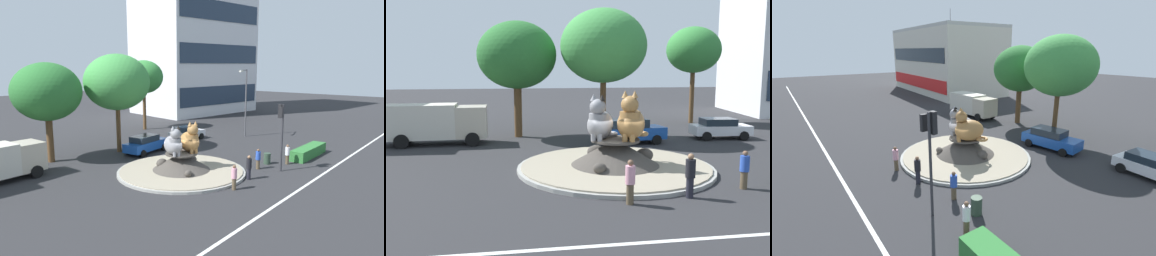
{
  "view_description": "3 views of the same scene",
  "coord_description": "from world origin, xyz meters",
  "views": [
    {
      "loc": [
        -19.87,
        -17.19,
        8.05
      ],
      "look_at": [
        1.42,
        0.12,
        3.21
      ],
      "focal_mm": 33.73,
      "sensor_mm": 36.0,
      "label": 1
    },
    {
      "loc": [
        -4.93,
        -19.16,
        5.0
      ],
      "look_at": [
        -1.77,
        0.51,
        2.04
      ],
      "focal_mm": 38.18,
      "sensor_mm": 36.0,
      "label": 2
    },
    {
      "loc": [
        15.11,
        -11.01,
        7.74
      ],
      "look_at": [
        0.02,
        -0.14,
        2.28
      ],
      "focal_mm": 24.84,
      "sensor_mm": 36.0,
      "label": 3
    }
  ],
  "objects": [
    {
      "name": "lane_centreline",
      "position": [
        0.0,
        -8.47,
        0.0
      ],
      "size": [
        112.0,
        0.2,
        0.01
      ],
      "primitive_type": "cube",
      "color": "silver",
      "rests_on": "ground"
    },
    {
      "name": "delivery_box_truck",
      "position": [
        -9.95,
        8.26,
        1.49
      ],
      "size": [
        6.55,
        2.61,
        2.65
      ],
      "rotation": [
        0.0,
        0.0,
        0.03
      ],
      "color": "#B7AD99",
      "rests_on": "ground"
    },
    {
      "name": "cat_statue_tabby",
      "position": [
        0.69,
        -0.3,
        2.41
      ],
      "size": [
        2.15,
        2.43,
        2.4
      ],
      "rotation": [
        0.0,
        0.0,
        -2.0
      ],
      "color": "#9E703D",
      "rests_on": "roundabout_island"
    },
    {
      "name": "roundabout_island",
      "position": [
        0.0,
        0.01,
        0.53
      ],
      "size": [
        9.64,
        9.64,
        1.53
      ],
      "color": "gray",
      "rests_on": "ground"
    },
    {
      "name": "ground_plane",
      "position": [
        0.0,
        0.0,
        0.0
      ],
      "size": [
        160.0,
        160.0,
        0.0
      ],
      "primitive_type": "plane",
      "color": "#28282B"
    },
    {
      "name": "cat_statue_grey",
      "position": [
        -0.77,
        0.08,
        2.34
      ],
      "size": [
        2.02,
        2.26,
        2.22
      ],
      "rotation": [
        0.0,
        0.0,
        -2.02
      ],
      "color": "gray",
      "rests_on": "roundabout_island"
    },
    {
      "name": "pedestrian_pink_shirt",
      "position": [
        -0.74,
        -5.16,
        0.88
      ],
      "size": [
        0.36,
        0.36,
        1.68
      ],
      "rotation": [
        0.0,
        0.0,
        4.49
      ],
      "color": "brown",
      "rests_on": "ground"
    },
    {
      "name": "pedestrian_black_shirt",
      "position": [
        1.75,
        -4.79,
        0.92
      ],
      "size": [
        0.38,
        0.38,
        1.75
      ],
      "rotation": [
        0.0,
        0.0,
        6.19
      ],
      "color": "black",
      "rests_on": "ground"
    },
    {
      "name": "broadleaf_tree_behind_island",
      "position": [
        -4.56,
        10.48,
        5.84
      ],
      "size": [
        5.6,
        5.6,
        8.25
      ],
      "color": "brown",
      "rests_on": "ground"
    },
    {
      "name": "hatchback_near_shophouse",
      "position": [
        2.66,
        6.63,
        0.86
      ],
      "size": [
        4.74,
        2.4,
        1.64
      ],
      "rotation": [
        0.0,
        0.0,
        0.12
      ],
      "color": "#19479E",
      "rests_on": "ground"
    },
    {
      "name": "third_tree_left",
      "position": [
        11.07,
        15.63,
        6.52
      ],
      "size": [
        4.79,
        4.79,
        8.59
      ],
      "color": "brown",
      "rests_on": "ground"
    },
    {
      "name": "second_tree_near_tower",
      "position": [
        1.35,
        8.85,
        6.46
      ],
      "size": [
        5.98,
        5.98,
        9.02
      ],
      "color": "brown",
      "rests_on": "ground"
    },
    {
      "name": "pedestrian_blue_shirt",
      "position": [
        4.48,
        -4.03,
        0.84
      ],
      "size": [
        0.38,
        0.38,
        1.61
      ],
      "rotation": [
        0.0,
        0.0,
        0.77
      ],
      "color": "brown",
      "rests_on": "ground"
    },
    {
      "name": "sedan_on_far_lane",
      "position": [
        9.52,
        7.46,
        0.77
      ],
      "size": [
        4.15,
        2.29,
        1.45
      ],
      "rotation": [
        0.0,
        0.0,
        -0.09
      ],
      "color": "silver",
      "rests_on": "ground"
    }
  ]
}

